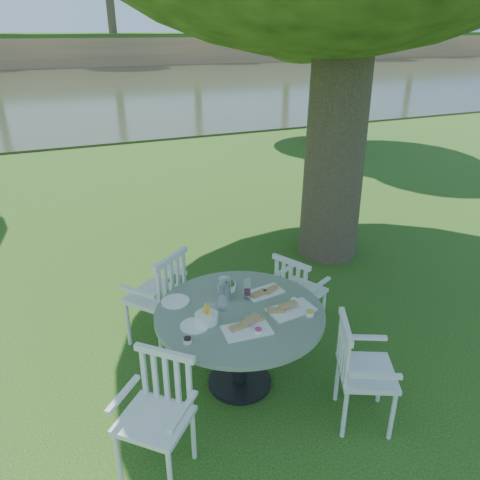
# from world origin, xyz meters

# --- Properties ---
(ground) EXTENTS (140.00, 140.00, 0.00)m
(ground) POSITION_xyz_m (0.00, 0.00, 0.00)
(ground) COLOR #193D0C
(ground) RESTS_ON ground
(table) EXTENTS (1.41, 1.41, 0.76)m
(table) POSITION_xyz_m (-0.49, -0.92, 0.62)
(table) COLOR black
(table) RESTS_ON ground
(chair_ne) EXTENTS (0.56, 0.57, 0.86)m
(chair_ne) POSITION_xyz_m (0.35, -0.41, 0.51)
(chair_ne) COLOR silver
(chair_ne) RESTS_ON ground
(chair_nw) EXTENTS (0.68, 0.67, 0.98)m
(chair_nw) POSITION_xyz_m (-0.92, -0.06, 0.58)
(chair_nw) COLOR silver
(chair_nw) RESTS_ON ground
(chair_sw) EXTENTS (0.62, 0.62, 0.90)m
(chair_sw) POSITION_xyz_m (-1.31, -1.45, 0.53)
(chair_sw) COLOR silver
(chair_sw) RESTS_ON ground
(chair_se) EXTENTS (0.58, 0.60, 0.90)m
(chair_se) POSITION_xyz_m (0.18, -1.64, 0.53)
(chair_se) COLOR silver
(chair_se) RESTS_ON ground
(tableware) EXTENTS (1.17, 0.87, 0.20)m
(tableware) POSITION_xyz_m (-0.54, -0.86, 0.80)
(tableware) COLOR white
(tableware) RESTS_ON table
(river) EXTENTS (100.00, 28.00, 0.12)m
(river) POSITION_xyz_m (0.00, 23.00, 0.00)
(river) COLOR #2D341E
(river) RESTS_ON ground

